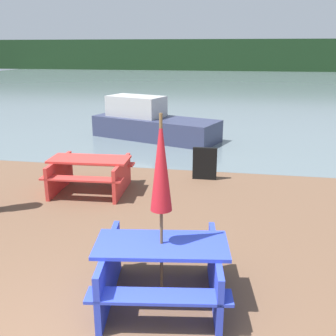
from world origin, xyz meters
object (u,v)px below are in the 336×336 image
(boat, at_px, (151,123))
(picnic_table_red, at_px, (90,171))
(umbrella_crimson, at_px, (161,165))
(signboard, at_px, (205,164))
(picnic_table_blue, at_px, (162,266))

(boat, bearing_deg, picnic_table_red, -71.86)
(picnic_table_red, relative_size, umbrella_crimson, 0.76)
(umbrella_crimson, relative_size, signboard, 3.02)
(umbrella_crimson, xyz_separation_m, boat, (-2.06, 8.65, -1.19))
(picnic_table_red, height_order, umbrella_crimson, umbrella_crimson)
(picnic_table_blue, height_order, boat, boat)
(umbrella_crimson, bearing_deg, boat, 103.38)
(picnic_table_red, relative_size, boat, 0.38)
(picnic_table_blue, relative_size, boat, 0.39)
(picnic_table_red, bearing_deg, picnic_table_blue, -57.24)
(boat, bearing_deg, picnic_table_blue, -56.92)
(picnic_table_blue, relative_size, picnic_table_red, 1.01)
(picnic_table_red, distance_m, umbrella_crimson, 4.25)
(umbrella_crimson, bearing_deg, picnic_table_blue, -90.00)
(picnic_table_red, xyz_separation_m, boat, (0.14, 5.23, 0.07))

